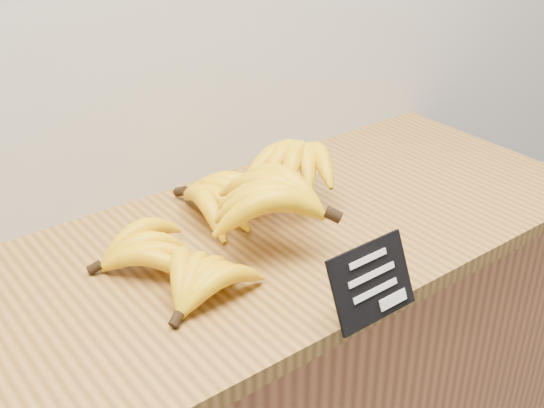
# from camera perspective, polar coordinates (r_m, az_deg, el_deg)

# --- Properties ---
(counter_top) EXTENTS (1.33, 0.54, 0.03)m
(counter_top) POSITION_cam_1_polar(r_m,az_deg,el_deg) (1.18, -1.47, -3.53)
(counter_top) COLOR olive
(counter_top) RESTS_ON counter
(chalkboard_sign) EXTENTS (0.14, 0.05, 0.11)m
(chalkboard_sign) POSITION_cam_1_polar(r_m,az_deg,el_deg) (0.99, 8.38, -6.49)
(chalkboard_sign) COLOR black
(chalkboard_sign) RESTS_ON counter_top
(banana_pile) EXTENTS (0.50, 0.37, 0.13)m
(banana_pile) POSITION_cam_1_polar(r_m,az_deg,el_deg) (1.15, -2.65, -0.33)
(banana_pile) COLOR yellow
(banana_pile) RESTS_ON counter_top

